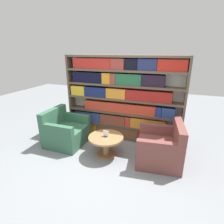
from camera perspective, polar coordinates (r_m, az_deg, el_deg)
ground_plane at (r=3.59m, az=-2.85°, el=-16.79°), size 14.00×14.00×0.00m
bookshelf at (r=4.24m, az=3.24°, el=4.22°), size 2.85×0.30×2.03m
armchair_left at (r=4.34m, az=-14.95°, el=-6.28°), size 0.83×0.88×0.83m
armchair_right at (r=3.67m, az=15.62°, el=-11.32°), size 0.93×0.97×0.83m
coffee_table at (r=3.72m, az=-1.99°, el=-9.71°), size 0.73×0.73×0.44m
table_sign at (r=3.63m, az=-2.03°, el=-7.24°), size 0.11×0.06×0.13m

